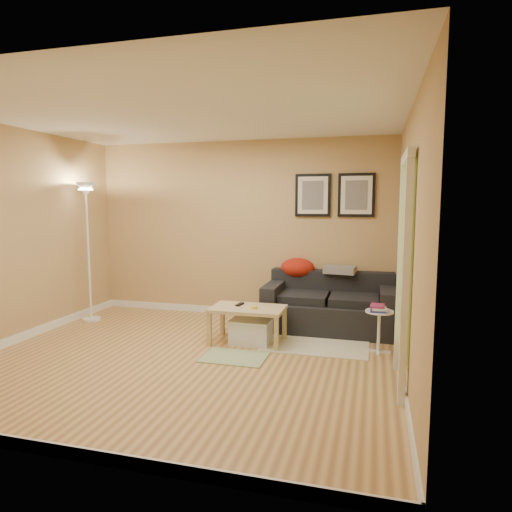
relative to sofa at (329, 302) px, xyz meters
name	(u,v)px	position (x,y,z in m)	size (l,w,h in m)	color
floor	(187,358)	(-1.38, -1.53, -0.38)	(4.50, 4.50, 0.00)	tan
ceiling	(183,114)	(-1.38, -1.53, 2.23)	(4.50, 4.50, 0.00)	white
wall_back	(240,229)	(-1.38, 0.47, 0.92)	(4.50, 4.50, 0.00)	tan
wall_front	(54,266)	(-1.38, -3.53, 0.92)	(4.50, 4.50, 0.00)	tan
wall_left	(11,236)	(-3.63, -1.53, 0.92)	(4.00, 4.00, 0.00)	tan
wall_right	(408,246)	(0.87, -1.53, 0.92)	(4.00, 4.00, 0.00)	tan
baseboard_back	(241,311)	(-1.38, 0.46, -0.33)	(4.50, 0.02, 0.10)	white
baseboard_front	(65,452)	(-1.38, -3.52, -0.33)	(4.50, 0.02, 0.10)	white
baseboard_left	(18,338)	(-3.62, -1.53, -0.33)	(0.02, 4.00, 0.10)	white
baseboard_right	(402,374)	(0.86, -1.53, -0.33)	(0.02, 4.00, 0.10)	white
sofa	(329,302)	(0.00, 0.00, 0.00)	(1.70, 0.90, 0.75)	black
red_throw	(298,268)	(-0.49, 0.34, 0.40)	(0.48, 0.36, 0.28)	#B52C10
plaid_throw	(340,270)	(0.11, 0.26, 0.41)	(0.42, 0.26, 0.10)	tan
framed_print_left	(313,195)	(-0.30, 0.45, 1.43)	(0.50, 0.04, 0.60)	black
framed_print_right	(356,195)	(0.30, 0.45, 1.43)	(0.50, 0.04, 0.60)	black
area_rug	(316,344)	(-0.08, -0.69, -0.37)	(1.25, 0.85, 0.01)	beige
green_runner	(234,357)	(-0.89, -1.37, -0.37)	(0.70, 0.50, 0.01)	#668C4C
coffee_table	(248,325)	(-0.90, -0.82, -0.15)	(0.88, 0.54, 0.44)	tan
remote_control	(240,304)	(-1.02, -0.75, 0.08)	(0.05, 0.16, 0.02)	black
tape_roll	(254,308)	(-0.80, -0.88, 0.08)	(0.07, 0.07, 0.03)	yellow
storage_bin	(251,331)	(-0.85, -0.84, -0.22)	(0.49, 0.36, 0.30)	white
side_table	(379,332)	(0.64, -0.77, -0.13)	(0.32, 0.32, 0.48)	white
book_stack	(378,308)	(0.62, -0.79, 0.15)	(0.17, 0.23, 0.07)	navy
floor_lamp	(89,256)	(-3.38, -0.41, 0.57)	(0.26, 0.26, 1.99)	white
doorway	(403,277)	(0.82, -1.68, 0.65)	(0.12, 1.01, 2.13)	white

